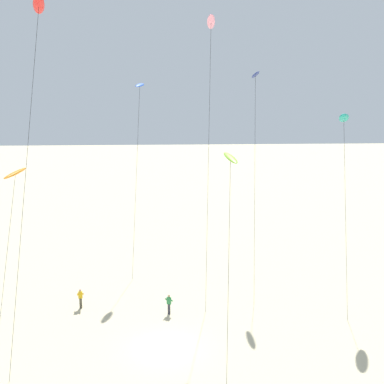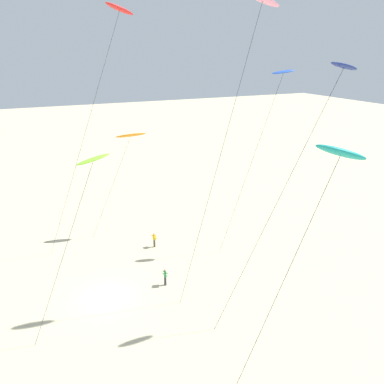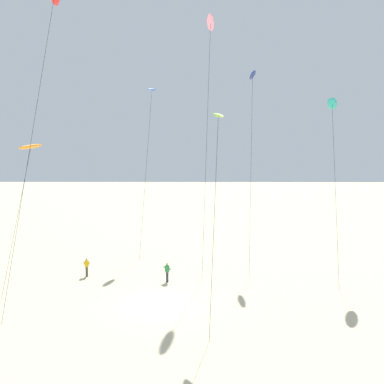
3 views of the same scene
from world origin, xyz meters
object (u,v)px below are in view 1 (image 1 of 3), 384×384
object	(u,v)px
kite_navy	(255,79)
kite_flyer_middle	(169,304)
kite_flyer_nearest	(81,298)
kite_red	(38,8)
kite_blue	(140,88)
kite_orange	(15,174)
kite_pink	(211,26)
kite_lime	(230,161)
kite_teal	(344,119)

from	to	relation	value
kite_navy	kite_flyer_middle	distance (m)	22.08
kite_flyer_middle	kite_flyer_nearest	bearing A→B (deg)	168.18
kite_red	kite_blue	bearing A→B (deg)	65.56
kite_red	kite_flyer_nearest	distance (m)	22.76
kite_navy	kite_orange	size ratio (longest dim) A/B	1.64
kite_navy	kite_pink	world-z (taller)	kite_pink
kite_navy	kite_lime	size ratio (longest dim) A/B	1.41
kite_teal	kite_red	bearing A→B (deg)	-169.79
kite_blue	kite_flyer_nearest	xyz separation A→B (m)	(-4.72, -11.81, -17.11)
kite_lime	kite_orange	world-z (taller)	kite_lime
kite_navy	kite_pink	xyz separation A→B (m)	(-4.55, -3.55, 4.25)
kite_orange	kite_flyer_middle	size ratio (longest dim) A/B	7.20
kite_teal	kite_blue	xyz separation A→B (m)	(-17.53, 9.54, 2.55)
kite_teal	kite_flyer_nearest	size ratio (longest dim) A/B	9.71
kite_lime	kite_orange	distance (m)	17.26
kite_red	kite_flyer_middle	bearing A→B (deg)	3.08
kite_navy	kite_flyer_middle	bearing A→B (deg)	-130.75
kite_pink	kite_flyer_middle	size ratio (longest dim) A/B	14.46
kite_navy	kite_teal	world-z (taller)	kite_navy
kite_pink	kite_teal	xyz separation A→B (m)	(11.08, -2.37, -7.66)
kite_lime	kite_pink	xyz separation A→B (m)	(-0.17, 12.40, 9.71)
kite_teal	kite_flyer_nearest	distance (m)	26.69
kite_red	kite_flyer_nearest	world-z (taller)	kite_red
kite_red	kite_pink	xyz separation A→B (m)	(12.73, 6.66, -0.39)
kite_red	kite_flyer_middle	size ratio (longest dim) A/B	14.60
kite_navy	kite_lime	world-z (taller)	kite_navy
kite_teal	kite_flyer_middle	bearing A→B (deg)	-165.67
kite_blue	kite_lime	bearing A→B (deg)	-71.35
kite_navy	kite_orange	distance (m)	23.18
kite_red	kite_navy	bearing A→B (deg)	30.55
kite_lime	kite_orange	size ratio (longest dim) A/B	1.16
kite_red	kite_flyer_middle	distance (m)	24.31
kite_pink	kite_flyer_middle	xyz separation A→B (m)	(-3.82, -6.18, -22.22)
kite_teal	kite_pink	bearing A→B (deg)	167.94
kite_lime	kite_blue	distance (m)	21.17
kite_lime	kite_blue	size ratio (longest dim) A/B	0.75
kite_red	kite_blue	distance (m)	16.16
kite_pink	kite_teal	distance (m)	13.68
kite_blue	kite_flyer_nearest	distance (m)	21.33
kite_navy	kite_teal	bearing A→B (deg)	-42.15
kite_teal	kite_flyer_nearest	bearing A→B (deg)	-174.17
kite_blue	kite_orange	bearing A→B (deg)	-125.73
kite_orange	kite_flyer_nearest	xyz separation A→B (m)	(4.35, 0.81, -10.65)
kite_red	kite_teal	size ratio (longest dim) A/B	1.50
kite_orange	kite_pink	world-z (taller)	kite_pink
kite_orange	kite_teal	world-z (taller)	kite_teal
kite_lime	kite_flyer_nearest	world-z (taller)	kite_lime
kite_orange	kite_navy	bearing A→B (deg)	24.12
kite_lime	kite_red	size ratio (longest dim) A/B	0.57
kite_orange	kite_teal	size ratio (longest dim) A/B	0.74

